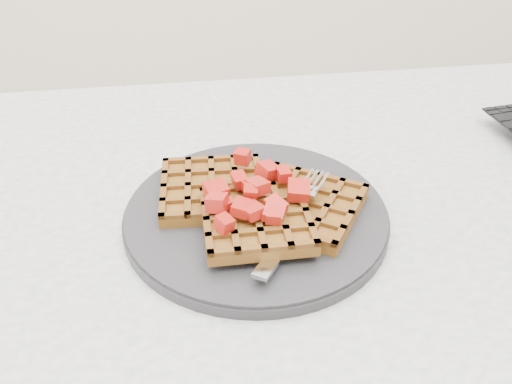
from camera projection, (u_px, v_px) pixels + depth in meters
table at (342, 296)px, 0.70m from camera, size 1.20×0.80×0.75m
plate at (256, 216)px, 0.63m from camera, size 0.29×0.29×0.02m
waffles at (257, 204)px, 0.62m from camera, size 0.23×0.19×0.03m
strawberry_pile at (256, 181)px, 0.60m from camera, size 0.15×0.15×0.02m
fork at (297, 222)px, 0.59m from camera, size 0.12×0.16×0.02m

